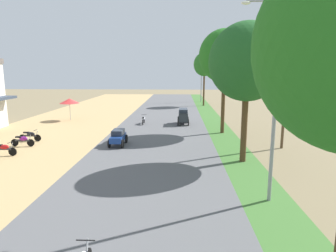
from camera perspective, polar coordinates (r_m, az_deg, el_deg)
name	(u,v)px	position (r m, az deg, el deg)	size (l,w,h in m)	color
parked_motorbike_fourth	(4,148)	(22.62, -29.31, -3.83)	(1.80, 0.54, 0.94)	black
parked_motorbike_fifth	(23,140)	(24.71, -26.38, -2.44)	(1.80, 0.54, 0.94)	black
parked_motorbike_sixth	(30,135)	(26.24, -25.21, -1.64)	(1.80, 0.54, 0.94)	black
vendor_umbrella	(69,101)	(35.45, -18.61, 4.64)	(2.20, 2.20, 2.52)	#99999E
median_tree_second	(247,62)	(18.46, 15.16, 11.89)	(4.60, 4.60, 8.52)	#4C351E
median_tree_third	(225,56)	(27.01, 10.97, 13.19)	(4.56, 4.56, 9.28)	#4C351E
median_tree_fourth	(204,65)	(48.41, 7.09, 11.78)	(3.46, 3.46, 8.57)	#4C351E
streetlamp_near	(276,90)	(12.94, 20.28, 6.54)	(3.16, 0.20, 8.46)	gray
streetlamp_mid	(201,79)	(54.92, 6.50, 9.14)	(3.16, 0.20, 7.30)	gray
utility_pole_near	(286,81)	(22.88, 22.01, 8.08)	(1.80, 0.20, 9.53)	brown
car_sedan_blue	(118,137)	(22.72, -9.68, -2.05)	(1.10, 2.26, 1.19)	navy
car_van_charcoal	(183,115)	(31.27, 2.97, 2.08)	(1.19, 2.41, 1.67)	#282D33
motorbike_ahead_fourth	(144,119)	(31.59, -4.78, 1.31)	(0.54, 1.80, 0.94)	black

